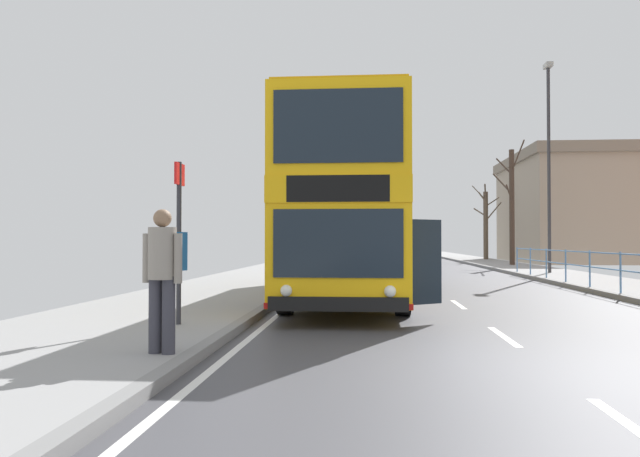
# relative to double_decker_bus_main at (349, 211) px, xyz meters

# --- Properties ---
(ground) EXTENTS (15.80, 140.00, 0.20)m
(ground) POSITION_rel_double_decker_bus_main_xyz_m (1.89, -8.56, -2.24)
(ground) COLOR #444449
(double_decker_bus_main) EXTENTS (3.19, 11.39, 4.34)m
(double_decker_bus_main) POSITION_rel_double_decker_bus_main_xyz_m (0.00, 0.00, 0.00)
(double_decker_bus_main) COLOR #F4B20F
(double_decker_bus_main) RESTS_ON ground
(pedestrian_railing_far_kerb) EXTENTS (0.05, 24.31, 1.08)m
(pedestrian_railing_far_kerb) POSITION_rel_double_decker_bus_main_xyz_m (7.05, -0.41, -1.40)
(pedestrian_railing_far_kerb) COLOR #598CC6
(pedestrian_railing_far_kerb) RESTS_ON ground
(pedestrian_with_backpack) EXTENTS (0.55, 0.58, 1.75)m
(pedestrian_with_backpack) POSITION_rel_double_decker_bus_main_xyz_m (-2.01, -8.50, -1.11)
(pedestrian_with_backpack) COLOR #383842
(pedestrian_with_backpack) RESTS_ON ground
(bus_stop_sign_near) EXTENTS (0.08, 0.44, 2.66)m
(bus_stop_sign_near) POSITION_rel_double_decker_bus_main_xyz_m (-2.62, -5.99, -0.49)
(bus_stop_sign_near) COLOR #2D2D33
(bus_stop_sign_near) RESTS_ON ground
(street_lamp_far_side) EXTENTS (0.28, 0.60, 9.04)m
(street_lamp_far_side) POSITION_rel_double_decker_bus_main_xyz_m (8.26, 11.04, 3.01)
(street_lamp_far_side) COLOR #38383D
(street_lamp_far_side) RESTS_ON ground
(bare_tree_far_00) EXTENTS (1.12, 3.46, 6.90)m
(bare_tree_far_00) POSITION_rel_double_decker_bus_main_xyz_m (8.65, 19.59, 1.33)
(bare_tree_far_00) COLOR #423328
(bare_tree_far_00) RESTS_ON ground
(bare_tree_far_01) EXTENTS (2.20, 2.93, 5.43)m
(bare_tree_far_01) POSITION_rel_double_decker_bus_main_xyz_m (9.17, 29.93, 0.59)
(bare_tree_far_01) COLOR brown
(bare_tree_far_01) RESTS_ON ground
(background_building_00) EXTENTS (11.15, 13.26, 7.72)m
(background_building_00) POSITION_rel_double_decker_bus_main_xyz_m (16.51, 29.28, 1.61)
(background_building_00) COLOR gray
(background_building_00) RESTS_ON ground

